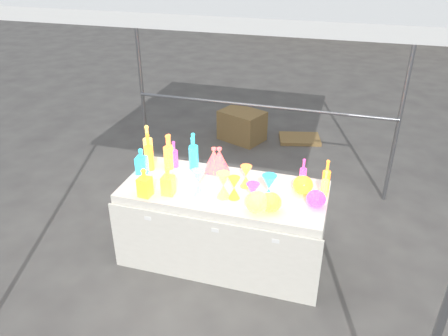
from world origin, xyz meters
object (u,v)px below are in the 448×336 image
(display_table, at_px, (224,223))
(globe_0, at_px, (271,203))
(decanter_0, at_px, (168,181))
(bottle_0, at_px, (170,150))
(lampshade_0, at_px, (214,159))
(cardboard_box_closed, at_px, (242,126))
(hourglass_0, at_px, (234,188))

(display_table, xyz_separation_m, globe_0, (0.46, -0.23, 0.45))
(decanter_0, bearing_deg, display_table, 25.54)
(decanter_0, xyz_separation_m, globe_0, (0.89, -0.01, -0.06))
(display_table, relative_size, bottle_0, 5.41)
(lampshade_0, bearing_deg, cardboard_box_closed, 82.35)
(bottle_0, relative_size, globe_0, 1.92)
(display_table, height_order, cardboard_box_closed, display_table)
(bottle_0, relative_size, lampshade_0, 1.42)
(bottle_0, height_order, globe_0, bottle_0)
(cardboard_box_closed, relative_size, lampshade_0, 2.56)
(cardboard_box_closed, bearing_deg, hourglass_0, -54.72)
(display_table, distance_m, hourglass_0, 0.51)
(lampshade_0, bearing_deg, decanter_0, -131.50)
(hourglass_0, bearing_deg, decanter_0, -170.51)
(cardboard_box_closed, distance_m, hourglass_0, 2.94)
(bottle_0, xyz_separation_m, hourglass_0, (0.74, -0.38, -0.07))
(globe_0, xyz_separation_m, lampshade_0, (-0.64, 0.52, 0.05))
(bottle_0, bearing_deg, display_table, -22.70)
(hourglass_0, height_order, lampshade_0, lampshade_0)
(cardboard_box_closed, relative_size, hourglass_0, 3.06)
(decanter_0, bearing_deg, lampshade_0, 62.42)
(display_table, xyz_separation_m, lampshade_0, (-0.18, 0.29, 0.50))
(bottle_0, xyz_separation_m, decanter_0, (0.18, -0.48, -0.04))
(decanter_0, height_order, hourglass_0, decanter_0)
(bottle_0, distance_m, hourglass_0, 0.84)
(hourglass_0, distance_m, globe_0, 0.35)
(globe_0, bearing_deg, cardboard_box_closed, 108.57)
(decanter_0, bearing_deg, hourglass_0, 7.89)
(display_table, bearing_deg, decanter_0, -152.85)
(bottle_0, height_order, decanter_0, bottle_0)
(display_table, relative_size, globe_0, 10.39)
(cardboard_box_closed, xyz_separation_m, decanter_0, (0.08, -2.89, 0.66))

